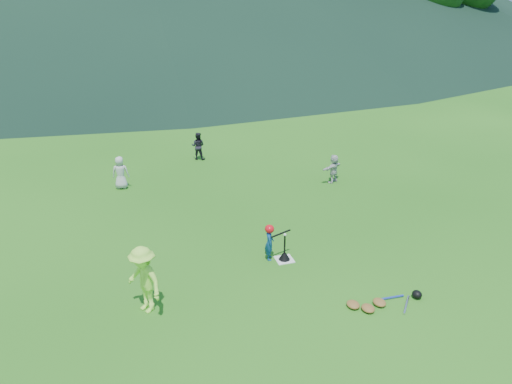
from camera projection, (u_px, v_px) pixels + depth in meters
ground at (284, 260)px, 12.95m from camera, size 120.00×120.00×0.00m
home_plate at (284, 260)px, 12.94m from camera, size 0.45×0.45×0.02m
baseball at (285, 235)px, 12.66m from camera, size 0.08×0.08×0.08m
batter_child at (269, 243)px, 12.82m from camera, size 0.31×0.39×0.95m
adult_coach at (144, 280)px, 10.68m from camera, size 1.02×1.16×1.56m
fielder_a at (120, 173)px, 17.19m from camera, size 0.63×0.47×1.15m
fielder_b at (198, 146)px, 20.00m from camera, size 0.68×0.62×1.12m
fielder_d at (334, 169)px, 17.74m from camera, size 0.99×0.72×1.03m
batting_tee at (284, 256)px, 12.90m from camera, size 0.30×0.30×0.68m
batter_gear at (270, 229)px, 12.67m from camera, size 0.72×0.28×0.31m
equipment_pile at (380, 303)px, 11.12m from camera, size 1.80×0.78×0.19m
outfield_fence at (156, 67)px, 37.29m from camera, size 70.07×0.08×1.33m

